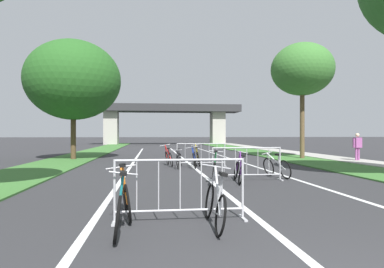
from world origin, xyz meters
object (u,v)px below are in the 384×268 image
bicycle_teal_7 (119,208)px  bicycle_purple_1 (239,171)px  bicycle_black_4 (179,160)px  pedestrian_strolling (357,144)px  crowd_barrier_second (247,164)px  bicycle_blue_3 (194,159)px  bicycle_red_8 (169,158)px  tree_left_cypress_far (73,80)px  bicycle_green_2 (214,171)px  crowd_barrier_nearest (180,190)px  bicycle_silver_9 (215,204)px  tree_right_maple_mid (302,70)px  crowd_barrier_third (201,155)px  bicycle_white_6 (276,167)px  bicycle_yellow_5 (198,157)px  bicycle_orange_0 (125,196)px

bicycle_teal_7 → bicycle_purple_1: bearing=53.2°
bicycle_black_4 → pedestrian_strolling: pedestrian_strolling is taller
crowd_barrier_second → bicycle_blue_3: 4.31m
bicycle_purple_1 → bicycle_red_8: 5.78m
tree_left_cypress_far → bicycle_black_4: tree_left_cypress_far is taller
crowd_barrier_second → bicycle_green_2: (-1.16, -0.58, -0.13)m
bicycle_blue_3 → bicycle_teal_7: bearing=85.4°
crowd_barrier_nearest → bicycle_silver_9: 0.69m
tree_right_maple_mid → crowd_barrier_second: (-5.80, -8.46, -4.74)m
crowd_barrier_nearest → crowd_barrier_third: (1.71, 9.23, 0.00)m
tree_left_cypress_far → bicycle_white_6: bearing=-45.3°
crowd_barrier_third → bicycle_green_2: (-0.38, -5.20, -0.13)m
crowd_barrier_nearest → bicycle_teal_7: crowd_barrier_nearest is taller
crowd_barrier_nearest → bicycle_black_4: 8.75m
crowd_barrier_second → bicycle_black_4: 4.50m
bicycle_green_2 → pedestrian_strolling: size_ratio=1.16×
bicycle_silver_9 → pedestrian_strolling: (9.78, 11.25, 0.55)m
bicycle_green_2 → bicycle_white_6: bearing=38.5°
tree_right_maple_mid → crowd_barrier_third: bearing=-149.7°
bicycle_blue_3 → pedestrian_strolling: (8.94, 2.06, 0.54)m
bicycle_black_4 → bicycle_yellow_5: 1.47m
bicycle_purple_1 → bicycle_yellow_5: (-0.49, 5.59, 0.02)m
bicycle_orange_0 → bicycle_white_6: (4.62, 4.80, -0.02)m
bicycle_green_2 → bicycle_teal_7: bicycle_green_2 is taller
bicycle_orange_0 → bicycle_teal_7: bicycle_orange_0 is taller
crowd_barrier_nearest → bicycle_black_4: size_ratio=1.32×
crowd_barrier_second → bicycle_orange_0: crowd_barrier_second is taller
bicycle_white_6 → tree_left_cypress_far: bearing=121.6°
bicycle_purple_1 → crowd_barrier_third: bearing=101.4°
crowd_barrier_nearest → bicycle_red_8: bearing=88.4°
tree_right_maple_mid → bicycle_red_8: tree_right_maple_mid is taller
crowd_barrier_third → bicycle_silver_9: (-1.19, -9.65, -0.16)m
bicycle_blue_3 → bicycle_red_8: size_ratio=1.04×
bicycle_orange_0 → bicycle_silver_9: size_ratio=0.99×
pedestrian_strolling → bicycle_green_2: bearing=-155.5°
tree_left_cypress_far → crowd_barrier_third: bearing=-35.1°
bicycle_white_6 → bicycle_black_4: bearing=117.4°
bicycle_green_2 → bicycle_silver_9: size_ratio=1.06×
tree_right_maple_mid → bicycle_green_2: size_ratio=3.91×
tree_left_cypress_far → bicycle_green_2: (6.26, -9.87, -4.12)m
bicycle_black_4 → bicycle_blue_3: bearing=-165.4°
tree_left_cypress_far → crowd_barrier_third: (6.63, -4.67, -3.99)m
tree_left_cypress_far → bicycle_yellow_5: (6.57, -4.08, -4.14)m
tree_left_cypress_far → crowd_barrier_third: tree_left_cypress_far is taller
bicycle_yellow_5 → bicycle_red_8: same height
tree_left_cypress_far → bicycle_silver_9: 15.87m
bicycle_blue_3 → pedestrian_strolling: 9.19m
bicycle_purple_1 → bicycle_black_4: (-1.47, 4.50, 0.00)m
tree_left_cypress_far → bicycle_orange_0: size_ratio=4.17×
bicycle_purple_1 → bicycle_teal_7: size_ratio=0.99×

